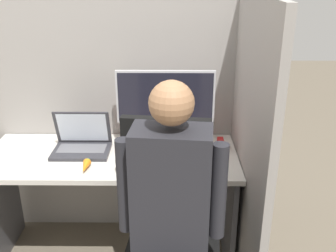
{
  "coord_description": "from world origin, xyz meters",
  "views": [
    {
      "loc": [
        0.36,
        -1.8,
        1.77
      ],
      "look_at": [
        0.34,
        0.15,
        0.97
      ],
      "focal_mm": 42.0,
      "sensor_mm": 36.0,
      "label": 1
    }
  ],
  "objects": [
    {
      "name": "carrot_toy",
      "position": [
        -0.11,
        0.11,
        0.74
      ],
      "size": [
        0.05,
        0.14,
        0.05
      ],
      "color": "orange",
      "rests_on": "desk"
    },
    {
      "name": "stapler",
      "position": [
        0.67,
        0.39,
        0.75
      ],
      "size": [
        0.04,
        0.13,
        0.05
      ],
      "color": "#A31919",
      "rests_on": "desk"
    },
    {
      "name": "laptop",
      "position": [
        -0.18,
        0.36,
        0.77
      ],
      "size": [
        0.34,
        0.24,
        0.25
      ],
      "color": "#2D2D33",
      "rests_on": "desk"
    },
    {
      "name": "monitor",
      "position": [
        0.33,
        0.47,
        1.01
      ],
      "size": [
        0.6,
        0.18,
        0.39
      ],
      "color": "#B2B2B7",
      "rests_on": "paper_box"
    },
    {
      "name": "mouse",
      "position": [
        0.08,
        0.21,
        0.73
      ],
      "size": [
        0.08,
        0.05,
        0.03
      ],
      "color": "gray",
      "rests_on": "desk"
    },
    {
      "name": "cubicle_panel_back",
      "position": [
        0.0,
        0.64,
        0.83
      ],
      "size": [
        2.01,
        0.04,
        1.65
      ],
      "color": "gray",
      "rests_on": "ground"
    },
    {
      "name": "person",
      "position": [
        0.37,
        -0.38,
        0.78
      ],
      "size": [
        0.48,
        0.45,
        1.36
      ],
      "color": "black",
      "rests_on": "ground"
    },
    {
      "name": "office_chair",
      "position": [
        0.35,
        -0.22,
        0.56
      ],
      "size": [
        0.53,
        0.58,
        1.1
      ],
      "color": "black",
      "rests_on": "ground"
    },
    {
      "name": "cubicle_panel_right",
      "position": [
        0.78,
        0.25,
        0.83
      ],
      "size": [
        0.04,
        1.24,
        1.65
      ],
      "color": "gray",
      "rests_on": "ground"
    },
    {
      "name": "paper_box",
      "position": [
        0.33,
        0.46,
        0.76
      ],
      "size": [
        0.35,
        0.23,
        0.09
      ],
      "color": "red",
      "rests_on": "desk"
    },
    {
      "name": "desk",
      "position": [
        0.0,
        0.31,
        0.55
      ],
      "size": [
        1.51,
        0.61,
        0.72
      ],
      "color": "beige",
      "rests_on": "ground"
    }
  ]
}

